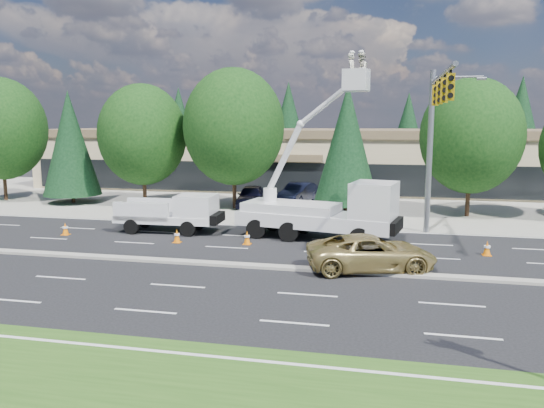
% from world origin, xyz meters
% --- Properties ---
extents(ground, '(140.00, 140.00, 0.00)m').
position_xyz_m(ground, '(0.00, 0.00, 0.00)').
color(ground, black).
rests_on(ground, ground).
extents(concrete_apron, '(140.00, 22.00, 0.01)m').
position_xyz_m(concrete_apron, '(0.00, 20.00, 0.01)').
color(concrete_apron, gray).
rests_on(concrete_apron, ground).
extents(road_median, '(120.00, 0.55, 0.12)m').
position_xyz_m(road_median, '(0.00, 0.00, 0.06)').
color(road_median, gray).
rests_on(road_median, ground).
extents(strip_mall, '(50.40, 15.40, 5.50)m').
position_xyz_m(strip_mall, '(0.00, 29.97, 2.83)').
color(strip_mall, tan).
rests_on(strip_mall, ground).
extents(tree_front_a, '(6.97, 6.97, 9.68)m').
position_xyz_m(tree_front_a, '(-22.00, 15.00, 5.66)').
color(tree_front_a, '#332114').
rests_on(tree_front_a, ground).
extents(tree_front_b, '(4.34, 4.34, 8.56)m').
position_xyz_m(tree_front_b, '(-16.00, 15.00, 4.59)').
color(tree_front_b, '#332114').
rests_on(tree_front_b, ground).
extents(tree_front_c, '(6.48, 6.48, 9.00)m').
position_xyz_m(tree_front_c, '(-10.00, 15.00, 5.27)').
color(tree_front_c, '#332114').
rests_on(tree_front_c, ground).
extents(tree_front_d, '(7.20, 7.20, 9.99)m').
position_xyz_m(tree_front_d, '(-3.00, 15.00, 5.85)').
color(tree_front_d, '#332114').
rests_on(tree_front_d, ground).
extents(tree_front_e, '(4.45, 4.45, 8.77)m').
position_xyz_m(tree_front_e, '(5.00, 15.00, 4.71)').
color(tree_front_e, '#332114').
rests_on(tree_front_e, ground).
extents(tree_front_f, '(6.54, 6.54, 9.08)m').
position_xyz_m(tree_front_f, '(13.00, 15.00, 5.31)').
color(tree_front_f, '#332114').
rests_on(tree_front_f, ground).
extents(tree_back_a, '(5.31, 5.31, 10.47)m').
position_xyz_m(tree_back_a, '(-18.00, 42.00, 5.62)').
color(tree_back_a, '#332114').
rests_on(tree_back_a, ground).
extents(tree_back_b, '(5.55, 5.55, 10.95)m').
position_xyz_m(tree_back_b, '(-4.00, 42.00, 5.87)').
color(tree_back_b, '#332114').
rests_on(tree_back_b, ground).
extents(tree_back_c, '(4.85, 4.85, 9.57)m').
position_xyz_m(tree_back_c, '(10.00, 42.00, 5.13)').
color(tree_back_c, '#332114').
rests_on(tree_back_c, ground).
extents(tree_back_d, '(5.69, 5.69, 11.21)m').
position_xyz_m(tree_back_d, '(22.00, 42.00, 6.02)').
color(tree_back_d, '#332114').
rests_on(tree_back_d, ground).
extents(signal_mast, '(2.76, 10.16, 9.00)m').
position_xyz_m(signal_mast, '(10.03, 7.04, 6.06)').
color(signal_mast, gray).
rests_on(signal_mast, ground).
extents(utility_pickup, '(5.71, 2.38, 2.16)m').
position_xyz_m(utility_pickup, '(-4.05, 6.21, 0.89)').
color(utility_pickup, silver).
rests_on(utility_pickup, ground).
extents(bucket_truck, '(8.72, 4.14, 9.70)m').
position_xyz_m(bucket_truck, '(4.75, 5.97, 2.02)').
color(bucket_truck, silver).
rests_on(bucket_truck, ground).
extents(traffic_cone_a, '(0.40, 0.40, 0.70)m').
position_xyz_m(traffic_cone_a, '(-9.64, 4.23, 0.34)').
color(traffic_cone_a, orange).
rests_on(traffic_cone_a, ground).
extents(traffic_cone_b, '(0.40, 0.40, 0.70)m').
position_xyz_m(traffic_cone_b, '(-2.86, 3.75, 0.34)').
color(traffic_cone_b, orange).
rests_on(traffic_cone_b, ground).
extents(traffic_cone_c, '(0.40, 0.40, 0.70)m').
position_xyz_m(traffic_cone_c, '(0.81, 4.13, 0.34)').
color(traffic_cone_c, orange).
rests_on(traffic_cone_c, ground).
extents(traffic_cone_d, '(0.40, 0.40, 0.70)m').
position_xyz_m(traffic_cone_d, '(6.95, 3.19, 0.34)').
color(traffic_cone_d, orange).
rests_on(traffic_cone_d, ground).
extents(traffic_cone_e, '(0.40, 0.40, 0.70)m').
position_xyz_m(traffic_cone_e, '(12.41, 4.28, 0.34)').
color(traffic_cone_e, orange).
rests_on(traffic_cone_e, ground).
extents(minivan, '(5.88, 3.88, 1.50)m').
position_xyz_m(minivan, '(7.15, 0.60, 0.75)').
color(minivan, tan).
rests_on(minivan, ground).
extents(parked_car_west, '(2.42, 4.86, 1.59)m').
position_xyz_m(parked_car_west, '(-2.00, 16.00, 0.80)').
color(parked_car_west, black).
rests_on(parked_car_west, ground).
extents(parked_car_east, '(2.78, 5.00, 1.56)m').
position_xyz_m(parked_car_east, '(1.09, 18.57, 0.78)').
color(parked_car_east, black).
rests_on(parked_car_east, ground).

